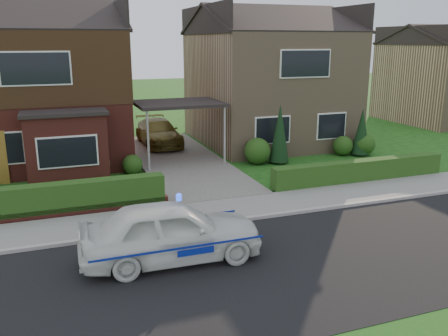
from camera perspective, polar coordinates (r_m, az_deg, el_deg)
name	(u,v)px	position (r m, az deg, el deg)	size (l,w,h in m)	color
ground	(292,263)	(12.31, 8.22, -11.21)	(120.00, 120.00, 0.00)	#164913
road	(292,263)	(12.31, 8.22, -11.21)	(60.00, 6.00, 0.02)	black
kerb	(246,219)	(14.81, 2.65, -6.17)	(60.00, 0.16, 0.12)	#9E9993
sidewalk	(234,209)	(15.72, 1.17, -4.91)	(60.00, 2.00, 0.10)	slate
driveway	(180,160)	(22.01, -5.35, 0.91)	(3.80, 12.00, 0.12)	#666059
house_left	(39,77)	(23.62, -21.38, 10.15)	(7.50, 9.53, 7.25)	maroon
house_right	(268,74)	(26.22, 5.28, 11.17)	(7.50, 8.06, 7.25)	#987C5D
carport_link	(179,105)	(21.48, -5.48, 7.61)	(3.80, 3.00, 2.77)	black
dwarf_wall	(47,214)	(15.86, -20.54, -5.22)	(7.70, 0.25, 0.36)	maroon
hedge_left	(47,218)	(16.06, -20.48, -5.65)	(7.50, 0.55, 0.90)	#183A12
hedge_right	(359,182)	(19.48, 15.91, -1.68)	(7.50, 0.55, 0.80)	#183A12
shrub_left_mid	(93,164)	(19.60, -15.46, 0.46)	(1.32, 1.32, 1.32)	#183A12
shrub_left_near	(132,165)	(20.12, -10.95, 0.40)	(0.84, 0.84, 0.84)	#183A12
shrub_right_near	(257,151)	(21.45, 4.02, 2.05)	(1.20, 1.20, 1.20)	#183A12
shrub_right_mid	(343,146)	(23.77, 14.11, 2.62)	(0.96, 0.96, 0.96)	#183A12
shrub_right_far	(364,144)	(24.09, 16.49, 2.76)	(1.08, 1.08, 1.08)	#183A12
conifer_a	(280,135)	(21.55, 6.71, 3.95)	(0.90, 0.90, 2.60)	black
conifer_b	(361,133)	(23.87, 16.21, 4.04)	(0.90, 0.90, 2.20)	black
neighbour_right	(443,83)	(36.20, 24.85, 9.24)	(6.50, 7.00, 5.20)	#987C5D
police_car	(171,232)	(12.09, -6.38, -7.62)	(4.19, 4.61, 1.72)	silver
driveway_car	(158,132)	(25.14, -7.89, 4.28)	(1.83, 4.51, 1.31)	brown
potted_plant_c	(12,201)	(16.70, -24.10, -3.67)	(0.48, 0.48, 0.86)	gray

